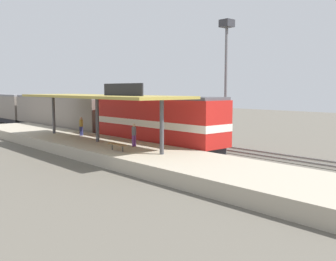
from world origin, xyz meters
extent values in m
plane|color=#5B564C|center=(2.00, 0.00, 0.00)|extent=(120.00, 120.00, 0.00)
cube|color=#4E4941|center=(0.00, 0.00, 0.02)|extent=(3.20, 110.00, 0.04)
cube|color=gray|center=(-0.72, 0.00, 0.08)|extent=(0.10, 110.00, 0.16)
cube|color=gray|center=(0.72, 0.00, 0.08)|extent=(0.10, 110.00, 0.16)
cube|color=#4E4941|center=(4.60, 0.00, 0.02)|extent=(3.20, 110.00, 0.04)
cube|color=gray|center=(3.88, 0.00, 0.08)|extent=(0.10, 110.00, 0.16)
cube|color=gray|center=(5.32, 0.00, 0.08)|extent=(0.10, 110.00, 0.16)
cube|color=#A89E89|center=(-4.60, 0.00, 0.45)|extent=(6.00, 44.00, 0.90)
cylinder|color=#47474C|center=(-4.60, -8.00, 2.70)|extent=(0.28, 0.28, 3.60)
cylinder|color=#47474C|center=(-4.60, 0.00, 2.70)|extent=(0.28, 0.28, 3.60)
cylinder|color=#47474C|center=(-4.60, 8.00, 2.70)|extent=(0.28, 0.28, 3.60)
cube|color=#A38E3D|center=(-4.60, 0.00, 4.60)|extent=(5.20, 18.00, 0.20)
cube|color=black|center=(-4.60, -3.60, 5.15)|extent=(0.12, 4.80, 0.90)
cylinder|color=#333338|center=(-6.00, -5.53, 1.11)|extent=(0.07, 0.07, 0.42)
cylinder|color=#333338|center=(-6.00, -4.23, 1.11)|extent=(0.07, 0.07, 0.42)
cube|color=brown|center=(-6.00, -4.88, 1.36)|extent=(0.44, 1.70, 0.08)
cube|color=#28282D|center=(0.00, -1.81, 0.51)|extent=(2.60, 13.60, 0.70)
cube|color=red|center=(0.00, -1.81, 2.61)|extent=(2.90, 14.40, 3.50)
cube|color=#4C4C51|center=(0.00, -1.81, 4.48)|extent=(2.78, 14.11, 0.24)
cube|color=silver|center=(0.00, -1.81, 2.35)|extent=(2.93, 14.43, 0.56)
cube|color=#28282D|center=(0.00, 16.19, 0.51)|extent=(2.60, 19.20, 0.70)
cube|color=slate|center=(0.00, 16.19, 2.51)|extent=(2.90, 20.00, 3.30)
cube|color=slate|center=(0.00, 16.19, 4.28)|extent=(2.78, 19.60, 0.24)
cube|color=#28282D|center=(0.00, 36.99, 0.51)|extent=(2.60, 19.20, 0.70)
cube|color=slate|center=(0.00, 36.99, 2.51)|extent=(2.90, 20.00, 3.30)
cube|color=slate|center=(0.00, 36.99, 4.28)|extent=(2.78, 19.60, 0.24)
cube|color=#28282D|center=(4.60, 6.56, 0.51)|extent=(2.50, 11.20, 0.70)
cube|color=#6B6056|center=(4.60, 6.56, 2.16)|extent=(2.80, 12.00, 2.60)
cube|color=#554D45|center=(4.60, 6.56, 3.58)|extent=(2.69, 11.76, 0.24)
cylinder|color=slate|center=(7.80, -3.08, 5.50)|extent=(0.28, 0.28, 11.00)
cube|color=#333338|center=(7.80, -3.08, 11.35)|extent=(1.10, 1.10, 0.70)
cylinder|color=#663375|center=(-3.99, -4.01, 1.32)|extent=(0.16, 0.16, 0.84)
cylinder|color=#663375|center=(-3.81, -4.01, 1.32)|extent=(0.16, 0.16, 0.84)
cylinder|color=#4C4C51|center=(-3.90, -4.01, 2.06)|extent=(0.34, 0.34, 0.64)
sphere|color=tan|center=(-3.90, -4.01, 2.50)|extent=(0.23, 0.23, 0.23)
cylinder|color=navy|center=(-3.59, 4.67, 1.32)|extent=(0.16, 0.16, 0.84)
cylinder|color=navy|center=(-3.41, 4.67, 1.32)|extent=(0.16, 0.16, 0.84)
cylinder|color=olive|center=(-3.50, 4.67, 2.06)|extent=(0.34, 0.34, 0.64)
sphere|color=tan|center=(-3.50, 4.67, 2.50)|extent=(0.23, 0.23, 0.23)
camera|label=1|loc=(-20.82, -26.74, 5.18)|focal=40.64mm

